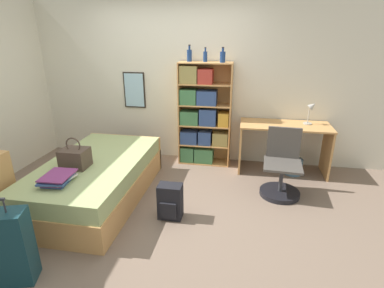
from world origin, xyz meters
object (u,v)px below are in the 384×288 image
(bottle_brown, at_px, (205,56))
(backpack, at_px, (170,202))
(bottle_clear, at_px, (223,57))
(desk, at_px, (284,139))
(bookcase, at_px, (202,117))
(desk_lamp, at_px, (312,109))
(bed, at_px, (97,179))
(desk_chair, at_px, (281,175))
(book_stack_on_bed, at_px, (58,178))
(handbag, at_px, (75,158))
(waste_bin, at_px, (293,166))
(bottle_green, at_px, (189,55))

(bottle_brown, bearing_deg, backpack, -95.28)
(bottle_clear, height_order, desk, bottle_clear)
(bookcase, bearing_deg, bottle_brown, 35.90)
(bottle_clear, distance_m, desk, 1.52)
(bottle_clear, bearing_deg, desk_lamp, -0.30)
(bed, relative_size, bottle_clear, 9.37)
(bottle_brown, xyz_separation_m, desk_chair, (1.15, -0.87, -1.43))
(bottle_brown, xyz_separation_m, desk, (1.23, -0.16, -1.17))
(desk_lamp, relative_size, desk_chair, 0.40)
(bookcase, distance_m, bottle_brown, 0.93)
(bottle_clear, distance_m, backpack, 2.24)
(book_stack_on_bed, distance_m, desk_chair, 2.72)
(bed, distance_m, bookcase, 1.86)
(bed, bearing_deg, handbag, -118.16)
(desk_lamp, bearing_deg, bookcase, 178.37)
(bed, distance_m, desk_chair, 2.41)
(handbag, bearing_deg, desk, 29.64)
(bookcase, xyz_separation_m, waste_bin, (1.44, -0.19, -0.65))
(waste_bin, bearing_deg, bottle_clear, 172.68)
(book_stack_on_bed, distance_m, bookcase, 2.36)
(handbag, bearing_deg, bottle_brown, 50.57)
(bookcase, relative_size, backpack, 3.88)
(book_stack_on_bed, height_order, bookcase, bookcase)
(handbag, bearing_deg, desk_chair, 16.58)
(bottle_brown, relative_size, waste_bin, 0.77)
(bottle_green, height_order, backpack, bottle_green)
(bottle_green, distance_m, backpack, 2.27)
(handbag, distance_m, book_stack_on_bed, 0.41)
(handbag, relative_size, bottle_brown, 1.77)
(bottle_green, relative_size, desk_chair, 0.28)
(bookcase, bearing_deg, backpack, -94.07)
(bookcase, distance_m, desk_lamp, 1.64)
(handbag, distance_m, desk_lamp, 3.31)
(desk, distance_m, desk_lamp, 0.58)
(bottle_brown, height_order, desk_lamp, bottle_brown)
(bookcase, bearing_deg, book_stack_on_bed, -122.34)
(desk_chair, bearing_deg, bookcase, 144.63)
(book_stack_on_bed, distance_m, waste_bin, 3.28)
(handbag, relative_size, desk, 0.28)
(waste_bin, bearing_deg, desk_chair, -111.01)
(book_stack_on_bed, height_order, bottle_clear, bottle_clear)
(book_stack_on_bed, xyz_separation_m, bottle_green, (1.05, 2.03, 1.14))
(desk, relative_size, desk_lamp, 3.71)
(bottle_green, xyz_separation_m, desk_chair, (1.39, -0.88, -1.44))
(bottle_clear, relative_size, desk, 0.17)
(bottle_green, relative_size, desk, 0.19)
(desk_lamp, bearing_deg, book_stack_on_bed, -146.03)
(desk, xyz_separation_m, backpack, (-1.39, -1.52, -0.33))
(bottle_green, distance_m, desk_chair, 2.19)
(handbag, height_order, bookcase, bookcase)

